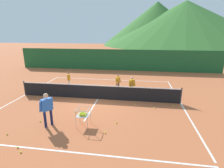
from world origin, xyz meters
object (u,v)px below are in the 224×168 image
tennis_net (98,92)px  tennis_ball_4 (116,123)px  ball_cart (83,114)px  student_0 (69,78)px  tennis_ball_8 (135,104)px  tennis_ball_10 (155,108)px  tennis_ball_6 (21,152)px  student_1 (118,81)px  tennis_ball_9 (174,105)px  tennis_ball_2 (105,133)px  tennis_ball_3 (40,121)px  tennis_ball_5 (76,112)px  instructor (47,107)px  tennis_ball_7 (18,147)px  student_2 (132,84)px  tennis_ball_1 (7,134)px  tennis_ball_0 (50,99)px

tennis_net → tennis_ball_4: bearing=-61.8°
ball_cart → tennis_ball_4: ball_cart is taller
tennis_net → student_0: (-2.87, 2.14, 0.29)m
ball_cart → tennis_ball_8: ball_cart is taller
tennis_ball_10 → tennis_ball_6: bearing=-137.6°
student_1 → tennis_ball_9: (3.72, -2.57, -0.71)m
tennis_ball_2 → tennis_ball_9: 5.06m
tennis_ball_3 → tennis_ball_5: bearing=43.1°
instructor → tennis_ball_10: size_ratio=24.31×
tennis_ball_3 → tennis_ball_7: 2.05m
tennis_ball_4 → student_2: bearing=82.5°
tennis_ball_4 → tennis_ball_6: size_ratio=1.00×
tennis_ball_6 → tennis_ball_9: 8.35m
tennis_ball_2 → tennis_ball_6: 3.36m
student_1 → tennis_ball_1: 8.04m
student_0 → tennis_ball_1: student_0 is taller
tennis_ball_10 → tennis_ball_3: bearing=-156.4°
student_1 → tennis_ball_7: size_ratio=18.11×
tennis_ball_2 → tennis_ball_5: 2.72m
student_0 → tennis_ball_10: student_0 is taller
student_1 → ball_cart: student_1 is taller
tennis_ball_1 → tennis_ball_4: (4.62, 1.70, 0.00)m
tennis_ball_0 → tennis_ball_4: (4.80, -2.56, 0.00)m
student_1 → tennis_ball_0: student_1 is taller
tennis_net → tennis_ball_9: bearing=-5.4°
student_2 → tennis_ball_3: (-4.35, -4.73, -0.75)m
instructor → tennis_ball_0: (-1.62, 3.27, -0.96)m
tennis_ball_9 → tennis_net: bearing=174.6°
instructor → tennis_ball_8: (4.03, 3.15, -0.96)m
tennis_net → instructor: instructor is taller
tennis_ball_3 → student_0: bearing=97.4°
ball_cart → tennis_ball_10: bearing=35.4°
tennis_net → tennis_ball_2: bearing=-72.7°
tennis_net → tennis_ball_10: 3.82m
tennis_net → tennis_ball_3: bearing=-121.4°
ball_cart → tennis_ball_9: 5.66m
tennis_ball_5 → tennis_ball_1: bearing=-131.0°
tennis_net → tennis_ball_6: (-1.61, -5.78, -0.47)m
tennis_ball_10 → student_2: bearing=123.5°
student_2 → tennis_ball_5: student_2 is taller
tennis_ball_0 → tennis_ball_4: 5.44m
tennis_ball_1 → tennis_ball_5: same height
tennis_ball_0 → tennis_ball_8: bearing=-1.1°
tennis_ball_1 → tennis_ball_7: same height
ball_cart → tennis_ball_3: bearing=-180.0°
student_0 → tennis_ball_10: 7.28m
tennis_ball_0 → tennis_ball_10: same height
tennis_ball_6 → tennis_ball_9: (6.44, 5.32, 0.00)m
tennis_ball_3 → tennis_ball_7: same height
student_0 → tennis_ball_8: 6.09m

